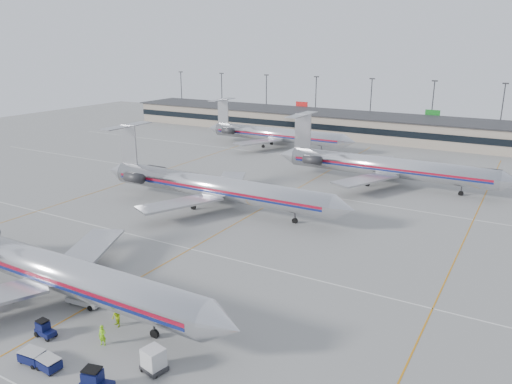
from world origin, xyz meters
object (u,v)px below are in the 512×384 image
Objects in this scene: tug_center at (44,329)px; uld_container at (154,360)px; jet_foreground at (41,266)px; belt_loader at (85,299)px; jet_second_row at (212,186)px.

tug_center is 11.87m from uld_container.
jet_foreground is 8.31m from tug_center.
uld_container is 13.87m from belt_loader.
belt_loader reaches higher than uld_container.
jet_second_row is at bearing 105.73° from tug_center.
belt_loader is (4.90, 0.94, -2.88)m from jet_foreground.
jet_second_row is (-1.85, 33.03, -0.02)m from jet_foreground.
jet_foreground is at bearing -86.79° from jet_second_row.
belt_loader is at bearing 106.13° from tug_center.
jet_second_row reaches higher than tug_center.
tug_center is at bearing -38.06° from jet_foreground.
belt_loader is (6.75, -32.09, -2.86)m from jet_second_row.
tug_center is 5.90m from belt_loader.
belt_loader is at bearing 172.55° from uld_container.
uld_container is (19.82, -36.72, -2.47)m from jet_second_row.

